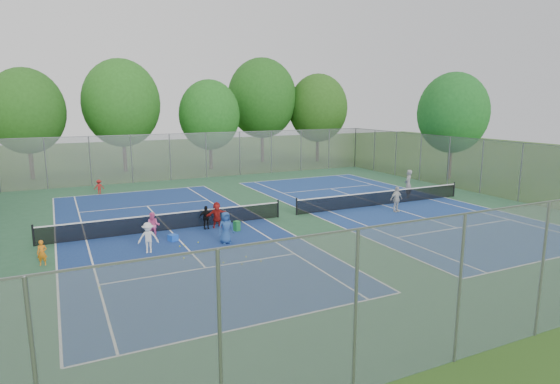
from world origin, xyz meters
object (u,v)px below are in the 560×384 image
(net_left, at_px, (169,222))
(net_right, at_px, (382,198))
(ball_crate, at_px, (173,238))
(ball_hopper, at_px, (237,226))
(instructor, at_px, (408,184))

(net_left, relative_size, net_right, 1.00)
(ball_crate, bearing_deg, net_left, 81.64)
(ball_crate, height_order, ball_hopper, ball_hopper)
(net_left, bearing_deg, instructor, 3.40)
(net_right, bearing_deg, ball_hopper, -171.08)
(ball_crate, distance_m, instructor, 17.60)
(ball_hopper, bearing_deg, instructor, 11.07)
(net_left, xyz_separation_m, ball_crate, (-0.30, -2.03, -0.29))
(ball_crate, bearing_deg, instructor, 9.96)
(net_left, height_order, ball_hopper, net_left)
(ball_crate, bearing_deg, ball_hopper, 5.43)
(ball_hopper, height_order, instructor, instructor)
(net_left, distance_m, ball_hopper, 3.59)
(net_left, xyz_separation_m, ball_hopper, (3.15, -1.70, -0.18))
(ball_hopper, bearing_deg, net_left, 151.60)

